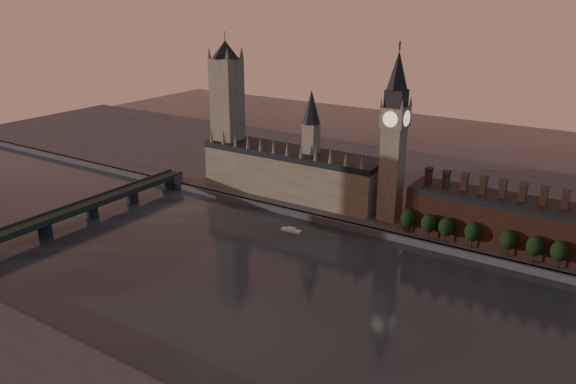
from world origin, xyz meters
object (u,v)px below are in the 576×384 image
object	(u,v)px
big_ben	(394,136)
westminster_bridge	(65,216)
victoria_tower	(227,108)
river_boat	(291,230)

from	to	relation	value
big_ben	westminster_bridge	size ratio (longest dim) A/B	0.54
westminster_bridge	victoria_tower	bearing A→B (deg)	73.44
westminster_bridge	river_boat	size ratio (longest dim) A/B	15.68
victoria_tower	river_boat	world-z (taller)	victoria_tower
big_ben	river_boat	bearing A→B (deg)	-136.59
victoria_tower	river_boat	distance (m)	113.46
big_ben	westminster_bridge	world-z (taller)	big_ben
victoria_tower	westminster_bridge	bearing A→B (deg)	-106.56
victoria_tower	big_ben	size ratio (longest dim) A/B	1.01
victoria_tower	river_boat	size ratio (longest dim) A/B	8.47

